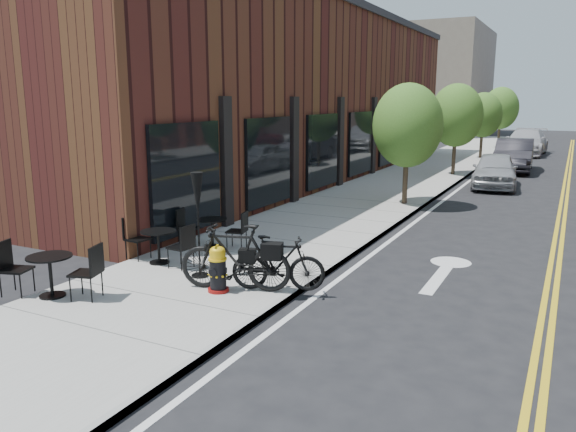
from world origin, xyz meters
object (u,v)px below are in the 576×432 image
Objects in this scene: bicycle_right at (278,263)px; bistro_set_c at (212,229)px; fire_hydrant at (218,269)px; patio_umbrella at (198,202)px; bicycle_left at (235,257)px; bistro_set_b at (50,270)px; parked_car_b at (514,155)px; bistro_set_a at (158,242)px; parked_car_c at (526,142)px; parked_car_a at (495,170)px.

bicycle_right reaches higher than bistro_set_c.
patio_umbrella is (-0.79, 0.55, 1.03)m from fire_hydrant.
bicycle_left reaches higher than bistro_set_b.
bicycle_right is at bearing -97.93° from parked_car_b.
parked_car_c reaches higher than bistro_set_a.
fire_hydrant is at bearing -35.09° from patio_umbrella.
fire_hydrant is at bearing -65.74° from bistro_set_c.
parked_car_b reaches higher than bicycle_right.
patio_umbrella is at bearing 68.26° from bicycle_right.
bistro_set_c is 13.70m from parked_car_a.
bicycle_left reaches higher than bistro_set_c.
bistro_set_a is at bearing 61.88° from bicycle_right.
parked_car_b is (1.90, 20.59, 0.16)m from bicycle_right.
bicycle_right is at bearing 99.07° from bicycle_left.
bicycle_right is (0.68, 0.33, -0.10)m from bicycle_left.
patio_umbrella is at bearing 120.72° from fire_hydrant.
bistro_set_c is at bearing -96.81° from parked_car_c.
patio_umbrella reaches higher than parked_car_c.
bistro_set_b reaches higher than fire_hydrant.
parked_car_c reaches higher than bistro_set_c.
parked_car_b reaches higher than fire_hydrant.
bicycle_left reaches higher than fire_hydrant.
parked_car_b is at bearing 82.13° from bistro_set_a.
bicycle_right is 3.33m from bistro_set_c.
patio_umbrella reaches higher than bistro_set_a.
bicycle_right is 29.62m from parked_car_c.
bicycle_right is at bearing -0.68° from patio_umbrella.
parked_car_c reaches higher than parked_car_a.
bistro_set_c is at bearing -106.55° from parked_car_b.
bistro_set_c is (-2.03, 2.25, -0.17)m from bicycle_left.
bistro_set_b is 0.32× the size of parked_car_c.
bistro_set_a is at bearing 164.68° from patio_umbrella.
parked_car_a is at bearing 154.47° from bicycle_left.
parked_car_c is at bearing 84.17° from parked_car_a.
patio_umbrella is 0.36× the size of parked_car_c.
bistro_set_a is at bearing -113.76° from parked_car_a.
parked_car_c is (2.44, 29.89, 0.08)m from bicycle_left.
parked_car_b is at bearing -26.33° from bicycle_right.
bistro_set_b is 32.00m from parked_car_c.
parked_car_b is (4.61, 18.67, 0.23)m from bistro_set_c.
fire_hydrant is 0.51× the size of bistro_set_a.
bicycle_left is at bearing 94.49° from bicycle_right.
parked_car_c is at bearing 63.21° from bistro_set_b.
parked_car_a reaches higher than bicycle_right.
fire_hydrant is 0.51× the size of bicycle_right.
fire_hydrant is 0.37m from bicycle_left.
patio_umbrella is at bearing -125.18° from bicycle_left.
bistro_set_c is 0.81× the size of patio_umbrella.
bistro_set_b is at bearing -110.40° from bistro_set_c.
bistro_set_a is 0.94× the size of bistro_set_b.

